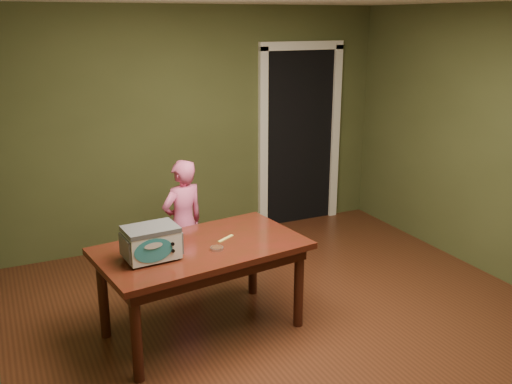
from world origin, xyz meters
The scene contains 8 objects.
floor centered at (0.00, 0.00, 0.00)m, with size 5.00×5.00×0.00m, color #512817.
room_shell centered at (0.00, 0.00, 1.71)m, with size 4.52×5.02×2.61m.
doorway centered at (1.30, 2.78, 1.06)m, with size 1.10×0.66×2.25m.
dining_table centered at (-0.71, 0.48, 0.65)m, with size 1.70×1.10×0.75m.
toy_oven centered at (-1.13, 0.39, 0.89)m, with size 0.43×0.31×0.25m.
baking_pan centered at (-0.63, 0.35, 0.76)m, with size 0.10×0.10×0.02m.
spatula centered at (-0.49, 0.53, 0.75)m, with size 0.18×0.03×0.01m, color #D8CE5D.
child centered at (-0.56, 1.40, 0.61)m, with size 0.44×0.29×1.22m, color pink.
Camera 1 is at (-2.10, -3.44, 2.45)m, focal length 40.00 mm.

